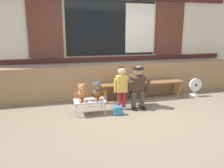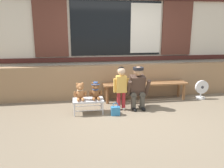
{
  "view_description": "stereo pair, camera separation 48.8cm",
  "coord_description": "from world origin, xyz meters",
  "px_view_note": "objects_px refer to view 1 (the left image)",
  "views": [
    {
      "loc": [
        -1.59,
        -4.08,
        1.71
      ],
      "look_at": [
        -0.32,
        0.61,
        0.55
      ],
      "focal_mm": 36.29,
      "sensor_mm": 36.0,
      "label": 1
    },
    {
      "loc": [
        -1.11,
        -4.18,
        1.71
      ],
      "look_at": [
        -0.32,
        0.61,
        0.55
      ],
      "focal_mm": 36.29,
      "sensor_mm": 36.0,
      "label": 2
    }
  ],
  "objects_px": {
    "adult_crouching": "(137,87)",
    "teddy_bear_plain": "(82,93)",
    "child_standing": "(122,83)",
    "floor_fan": "(195,87)",
    "wooden_bench_long": "(142,85)",
    "small_display_bench": "(90,102)",
    "handbag_on_ground": "(118,111)",
    "teddy_bear_with_hat": "(97,91)"
  },
  "relations": [
    {
      "from": "floor_fan",
      "to": "small_display_bench",
      "type": "bearing_deg",
      "value": -169.05
    },
    {
      "from": "teddy_bear_with_hat",
      "to": "floor_fan",
      "type": "relative_size",
      "value": 0.76
    },
    {
      "from": "teddy_bear_plain",
      "to": "teddy_bear_with_hat",
      "type": "bearing_deg",
      "value": 0.13
    },
    {
      "from": "wooden_bench_long",
      "to": "child_standing",
      "type": "height_order",
      "value": "child_standing"
    },
    {
      "from": "child_standing",
      "to": "floor_fan",
      "type": "xyz_separation_m",
      "value": [
        2.17,
        0.46,
        -0.35
      ]
    },
    {
      "from": "wooden_bench_long",
      "to": "teddy_bear_with_hat",
      "type": "distance_m",
      "value": 1.48
    },
    {
      "from": "small_display_bench",
      "to": "handbag_on_ground",
      "type": "relative_size",
      "value": 2.35
    },
    {
      "from": "teddy_bear_plain",
      "to": "floor_fan",
      "type": "bearing_deg",
      "value": 10.36
    },
    {
      "from": "wooden_bench_long",
      "to": "teddy_bear_plain",
      "type": "distance_m",
      "value": 1.76
    },
    {
      "from": "wooden_bench_long",
      "to": "teddy_bear_plain",
      "type": "relative_size",
      "value": 5.78
    },
    {
      "from": "wooden_bench_long",
      "to": "child_standing",
      "type": "distance_m",
      "value": 0.97
    },
    {
      "from": "adult_crouching",
      "to": "teddy_bear_plain",
      "type": "bearing_deg",
      "value": -173.77
    },
    {
      "from": "teddy_bear_plain",
      "to": "floor_fan",
      "type": "relative_size",
      "value": 0.76
    },
    {
      "from": "small_display_bench",
      "to": "handbag_on_ground",
      "type": "bearing_deg",
      "value": -21.88
    },
    {
      "from": "teddy_bear_plain",
      "to": "teddy_bear_with_hat",
      "type": "distance_m",
      "value": 0.32
    },
    {
      "from": "teddy_bear_with_hat",
      "to": "child_standing",
      "type": "distance_m",
      "value": 0.58
    },
    {
      "from": "small_display_bench",
      "to": "teddy_bear_plain",
      "type": "bearing_deg",
      "value": 179.49
    },
    {
      "from": "wooden_bench_long",
      "to": "small_display_bench",
      "type": "relative_size",
      "value": 3.28
    },
    {
      "from": "child_standing",
      "to": "floor_fan",
      "type": "height_order",
      "value": "child_standing"
    },
    {
      "from": "teddy_bear_plain",
      "to": "floor_fan",
      "type": "xyz_separation_m",
      "value": [
        3.06,
        0.56,
        -0.23
      ]
    },
    {
      "from": "teddy_bear_plain",
      "to": "handbag_on_ground",
      "type": "relative_size",
      "value": 1.34
    },
    {
      "from": "adult_crouching",
      "to": "small_display_bench",
      "type": "bearing_deg",
      "value": -172.8
    },
    {
      "from": "small_display_bench",
      "to": "teddy_bear_plain",
      "type": "relative_size",
      "value": 1.76
    },
    {
      "from": "small_display_bench",
      "to": "floor_fan",
      "type": "height_order",
      "value": "floor_fan"
    },
    {
      "from": "small_display_bench",
      "to": "floor_fan",
      "type": "distance_m",
      "value": 2.95
    },
    {
      "from": "small_display_bench",
      "to": "adult_crouching",
      "type": "distance_m",
      "value": 1.13
    },
    {
      "from": "wooden_bench_long",
      "to": "small_display_bench",
      "type": "xyz_separation_m",
      "value": [
        -1.45,
        -0.7,
        -0.11
      ]
    },
    {
      "from": "small_display_bench",
      "to": "handbag_on_ground",
      "type": "height_order",
      "value": "small_display_bench"
    },
    {
      "from": "adult_crouching",
      "to": "teddy_bear_with_hat",
      "type": "bearing_deg",
      "value": -171.72
    },
    {
      "from": "wooden_bench_long",
      "to": "child_standing",
      "type": "xyz_separation_m",
      "value": [
        -0.73,
        -0.61,
        0.22
      ]
    },
    {
      "from": "teddy_bear_plain",
      "to": "child_standing",
      "type": "height_order",
      "value": "child_standing"
    },
    {
      "from": "handbag_on_ground",
      "to": "child_standing",
      "type": "bearing_deg",
      "value": 59.94
    },
    {
      "from": "teddy_bear_with_hat",
      "to": "child_standing",
      "type": "relative_size",
      "value": 0.38
    },
    {
      "from": "adult_crouching",
      "to": "floor_fan",
      "type": "bearing_deg",
      "value": 13.21
    },
    {
      "from": "teddy_bear_plain",
      "to": "adult_crouching",
      "type": "distance_m",
      "value": 1.27
    },
    {
      "from": "teddy_bear_with_hat",
      "to": "floor_fan",
      "type": "bearing_deg",
      "value": 11.53
    },
    {
      "from": "teddy_bear_with_hat",
      "to": "child_standing",
      "type": "xyz_separation_m",
      "value": [
        0.56,
        0.1,
        0.12
      ]
    },
    {
      "from": "small_display_bench",
      "to": "teddy_bear_plain",
      "type": "xyz_separation_m",
      "value": [
        -0.16,
        0.0,
        0.2
      ]
    },
    {
      "from": "wooden_bench_long",
      "to": "teddy_bear_with_hat",
      "type": "xyz_separation_m",
      "value": [
        -1.29,
        -0.7,
        0.1
      ]
    },
    {
      "from": "wooden_bench_long",
      "to": "child_standing",
      "type": "bearing_deg",
      "value": -140.32
    },
    {
      "from": "teddy_bear_plain",
      "to": "child_standing",
      "type": "relative_size",
      "value": 0.38
    },
    {
      "from": "teddy_bear_plain",
      "to": "small_display_bench",
      "type": "bearing_deg",
      "value": -0.51
    }
  ]
}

